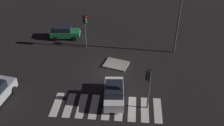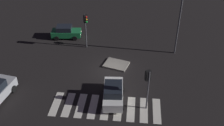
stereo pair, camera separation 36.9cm
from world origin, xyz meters
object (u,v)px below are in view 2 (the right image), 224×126
at_px(traffic_light_west, 86,23).
at_px(street_lamp, 180,14).
at_px(car_green, 66,32).
at_px(traffic_light_east, 148,80).
at_px(traffic_island, 116,64).
at_px(car_white, 113,93).

height_order(traffic_light_west, street_lamp, street_lamp).
relative_size(car_green, traffic_light_east, 0.96).
height_order(car_green, street_lamp, street_lamp).
distance_m(traffic_light_east, street_lamp, 10.48).
xyz_separation_m(traffic_island, car_white, (0.22, -5.77, 0.80)).
height_order(car_white, traffic_light_east, traffic_light_east).
relative_size(traffic_light_west, street_lamp, 0.60).
xyz_separation_m(car_green, street_lamp, (13.71, -2.41, 4.16)).
bearing_deg(street_lamp, traffic_island, -153.79).
bearing_deg(car_white, car_green, 28.17).
xyz_separation_m(traffic_island, traffic_light_east, (3.20, -6.43, 2.99)).
distance_m(traffic_island, car_green, 9.09).
bearing_deg(traffic_light_east, traffic_island, -7.30).
relative_size(traffic_island, traffic_light_west, 0.69).
relative_size(traffic_island, traffic_light_east, 0.74).
xyz_separation_m(car_green, traffic_light_west, (3.16, -2.28, 2.49)).
xyz_separation_m(car_white, traffic_light_east, (2.98, -0.67, 2.19)).
height_order(traffic_island, car_green, car_green).
bearing_deg(car_green, traffic_light_east, -55.72).
distance_m(traffic_island, traffic_light_east, 7.78).
bearing_deg(car_white, traffic_light_west, 19.88).
relative_size(car_white, street_lamp, 0.59).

